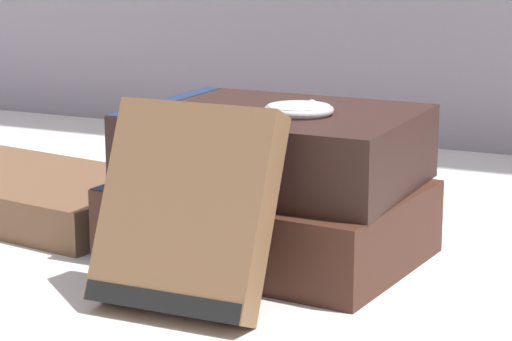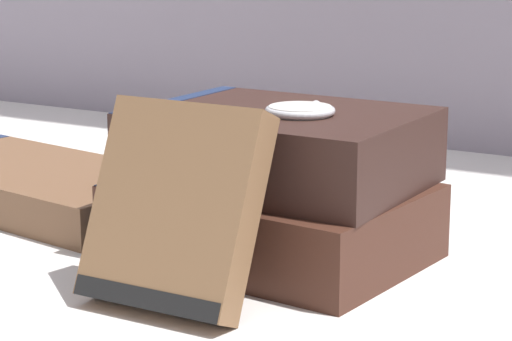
{
  "view_description": "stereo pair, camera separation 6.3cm",
  "coord_description": "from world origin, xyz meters",
  "px_view_note": "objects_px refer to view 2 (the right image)",
  "views": [
    {
      "loc": [
        0.33,
        -0.59,
        0.22
      ],
      "look_at": [
        0.05,
        0.03,
        0.07
      ],
      "focal_mm": 75.0,
      "sensor_mm": 36.0,
      "label": 1
    },
    {
      "loc": [
        0.39,
        -0.56,
        0.22
      ],
      "look_at": [
        0.05,
        0.03,
        0.07
      ],
      "focal_mm": 75.0,
      "sensor_mm": 36.0,
      "label": 2
    }
  ],
  "objects_px": {
    "book_flat_top": "(274,147)",
    "book_leaning_front": "(173,216)",
    "reading_glasses": "(288,189)",
    "book_flat_bottom": "(266,220)",
    "pocket_watch": "(300,110)",
    "book_side_left": "(32,185)"
  },
  "relations": [
    {
      "from": "book_flat_top",
      "to": "book_flat_bottom",
      "type": "bearing_deg",
      "value": -120.4
    },
    {
      "from": "book_flat_bottom",
      "to": "book_flat_top",
      "type": "distance_m",
      "value": 0.05
    },
    {
      "from": "book_flat_top",
      "to": "reading_glasses",
      "type": "relative_size",
      "value": 1.74
    },
    {
      "from": "book_flat_bottom",
      "to": "book_leaning_front",
      "type": "height_order",
      "value": "book_leaning_front"
    },
    {
      "from": "book_side_left",
      "to": "book_leaning_front",
      "type": "relative_size",
      "value": 2.26
    },
    {
      "from": "book_side_left",
      "to": "book_leaning_front",
      "type": "bearing_deg",
      "value": -21.4
    },
    {
      "from": "book_flat_top",
      "to": "reading_glasses",
      "type": "height_order",
      "value": "book_flat_top"
    },
    {
      "from": "book_side_left",
      "to": "book_leaning_front",
      "type": "height_order",
      "value": "book_leaning_front"
    },
    {
      "from": "pocket_watch",
      "to": "reading_glasses",
      "type": "relative_size",
      "value": 0.46
    },
    {
      "from": "book_flat_bottom",
      "to": "book_side_left",
      "type": "height_order",
      "value": "book_flat_bottom"
    },
    {
      "from": "book_flat_bottom",
      "to": "reading_glasses",
      "type": "relative_size",
      "value": 1.96
    },
    {
      "from": "book_flat_bottom",
      "to": "book_side_left",
      "type": "relative_size",
      "value": 0.75
    },
    {
      "from": "pocket_watch",
      "to": "reading_glasses",
      "type": "distance_m",
      "value": 0.22
    },
    {
      "from": "book_leaning_front",
      "to": "reading_glasses",
      "type": "relative_size",
      "value": 1.15
    },
    {
      "from": "book_side_left",
      "to": "pocket_watch",
      "type": "distance_m",
      "value": 0.28
    },
    {
      "from": "book_flat_top",
      "to": "pocket_watch",
      "type": "relative_size",
      "value": 3.75
    },
    {
      "from": "book_side_left",
      "to": "pocket_watch",
      "type": "height_order",
      "value": "pocket_watch"
    },
    {
      "from": "book_flat_top",
      "to": "book_leaning_front",
      "type": "relative_size",
      "value": 1.51
    },
    {
      "from": "book_flat_bottom",
      "to": "pocket_watch",
      "type": "xyz_separation_m",
      "value": [
        0.03,
        -0.0,
        0.08
      ]
    },
    {
      "from": "reading_glasses",
      "to": "book_leaning_front",
      "type": "bearing_deg",
      "value": -87.75
    },
    {
      "from": "book_flat_bottom",
      "to": "book_side_left",
      "type": "bearing_deg",
      "value": 178.91
    },
    {
      "from": "book_flat_top",
      "to": "book_leaning_front",
      "type": "xyz_separation_m",
      "value": [
        -0.0,
        -0.12,
        -0.02
      ]
    }
  ]
}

